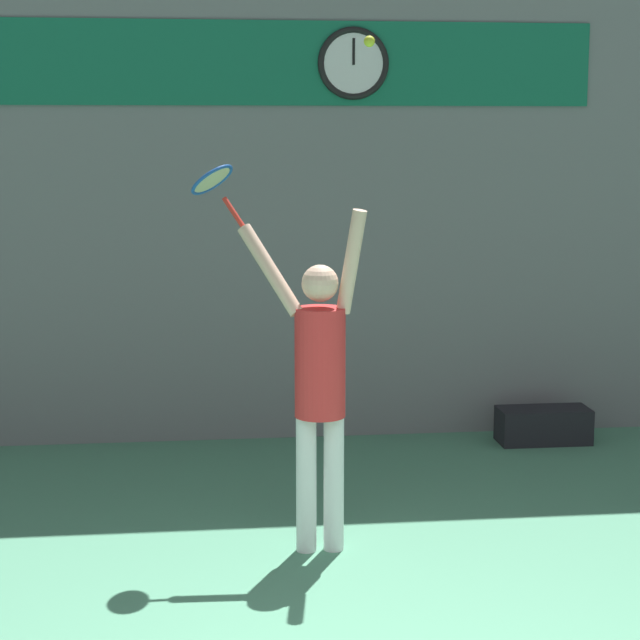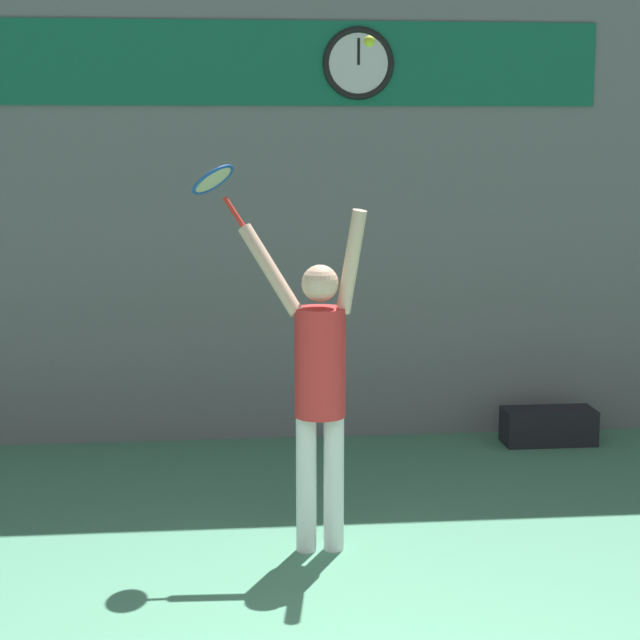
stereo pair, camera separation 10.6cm
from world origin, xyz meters
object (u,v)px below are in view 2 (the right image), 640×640
Objects in this scene: tennis_player at (319,376)px; equipment_bag at (549,426)px; scoreboard_clock at (358,63)px; tennis_racket at (215,183)px; tennis_ball at (369,41)px.

tennis_player is 2.80× the size of equipment_bag.
tennis_racket is (-1.23, -2.35, -0.88)m from scoreboard_clock.
scoreboard_clock reaches higher than tennis_racket.
tennis_racket is (-0.63, 0.37, 1.19)m from tennis_player.
scoreboard_clock is 3.47m from tennis_player.
tennis_ball reaches higher than equipment_bag.
tennis_ball is at bearing -96.39° from scoreboard_clock.
scoreboard_clock is 1.47× the size of tennis_racket.
equipment_bag is (1.93, 2.44, -3.03)m from tennis_ball.
equipment_bag is at bearing -13.33° from scoreboard_clock.
tennis_player is 5.35× the size of tennis_racket.
tennis_ball is (0.92, -0.47, 0.85)m from tennis_racket.
scoreboard_clock reaches higher than tennis_player.
tennis_ball is at bearing -27.20° from tennis_racket.
scoreboard_clock is at bearing 77.49° from tennis_player.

